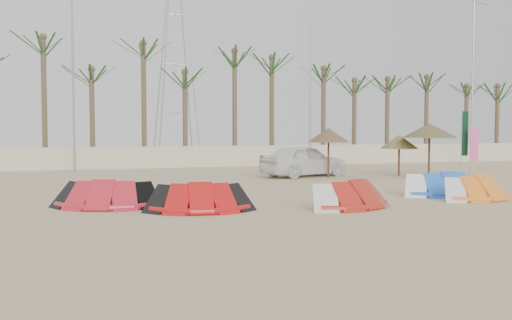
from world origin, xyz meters
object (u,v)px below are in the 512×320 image
object	(u,v)px
car	(304,161)
kite_red_right	(348,193)
kite_orange	(473,187)
parasol_right	(399,142)
kite_red_left	(105,193)
kite_red_mid	(198,196)
parasol_mid	(429,131)
kite_blue	(440,183)
parasol_left	(329,135)

from	to	relation	value
car	kite_red_right	bearing A→B (deg)	147.54
kite_orange	parasol_right	bearing A→B (deg)	73.17
kite_red_left	kite_red_mid	world-z (taller)	same
kite_red_mid	parasol_right	size ratio (longest dim) A/B	1.54
parasol_mid	car	xyz separation A→B (m)	(-5.66, 2.30, -1.50)
parasol_right	car	size ratio (longest dim) A/B	0.45
parasol_mid	car	world-z (taller)	parasol_mid
parasol_right	car	distance (m)	5.00
kite_blue	kite_red_left	bearing A→B (deg)	178.46
parasol_left	kite_red_right	bearing A→B (deg)	-111.64
kite_orange	parasol_mid	bearing A→B (deg)	65.14
car	parasol_left	bearing A→B (deg)	-149.47
kite_red_right	kite_red_left	bearing A→B (deg)	163.00
parasol_left	parasol_mid	distance (m)	4.94
kite_red_mid	car	world-z (taller)	car
parasol_left	parasol_right	distance (m)	3.89
parasol_mid	parasol_right	world-z (taller)	parasol_mid
kite_red_left	parasol_right	xyz separation A→B (m)	(14.82, 7.33, 1.30)
kite_red_left	car	bearing A→B (deg)	39.65
kite_orange	kite_blue	bearing A→B (deg)	100.91
kite_orange	kite_red_right	bearing A→B (deg)	-175.27
kite_red_right	parasol_left	xyz separation A→B (m)	(3.81, 9.60, 1.65)
kite_red_right	parasol_mid	bearing A→B (deg)	43.76
parasol_mid	kite_red_left	bearing A→B (deg)	-159.09
kite_red_left	parasol_right	bearing A→B (deg)	26.33
kite_red_right	kite_blue	distance (m)	5.01
kite_orange	kite_blue	xyz separation A→B (m)	(-0.28, 1.46, 0.00)
kite_red_mid	parasol_left	world-z (taller)	parasol_left
parasol_left	kite_red_left	bearing A→B (deg)	-145.85
kite_red_mid	car	xyz separation A→B (m)	(7.44, 9.91, 0.37)
kite_red_left	parasol_mid	xyz separation A→B (m)	(15.66, 5.98, 1.87)
kite_blue	parasol_left	world-z (taller)	parasol_left
kite_blue	parasol_mid	bearing A→B (deg)	58.41
kite_red_right	kite_red_mid	bearing A→B (deg)	173.06
kite_blue	car	xyz separation A→B (m)	(-1.79, 8.60, 0.37)
kite_orange	parasol_left	xyz separation A→B (m)	(-1.12, 9.19, 1.65)
parasol_right	parasol_mid	bearing A→B (deg)	-58.13
kite_red_mid	kite_orange	distance (m)	9.51
kite_red_mid	parasol_mid	bearing A→B (deg)	30.13
kite_red_right	parasol_right	world-z (taller)	parasol_right
kite_red_mid	parasol_mid	size ratio (longest dim) A/B	1.20
kite_red_mid	parasol_left	xyz separation A→B (m)	(8.39, 9.04, 1.65)
parasol_mid	parasol_right	size ratio (longest dim) A/B	1.28
parasol_mid	car	distance (m)	6.29
parasol_right	car	world-z (taller)	parasol_right
kite_red_right	car	world-z (taller)	car
kite_red_right	kite_orange	world-z (taller)	same
kite_red_right	kite_orange	size ratio (longest dim) A/B	1.14
kite_blue	parasol_right	bearing A→B (deg)	68.37
kite_red_mid	kite_blue	world-z (taller)	same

